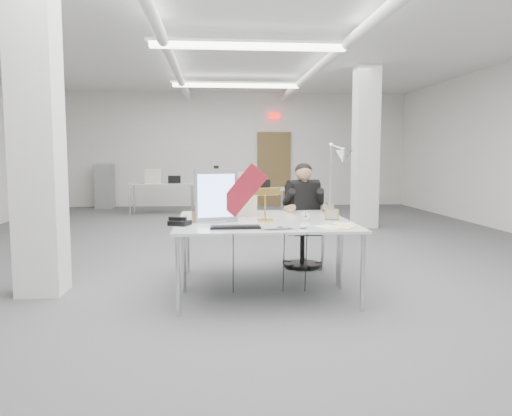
{
  "coord_description": "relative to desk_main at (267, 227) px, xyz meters",
  "views": [
    {
      "loc": [
        -0.51,
        -7.27,
        1.43
      ],
      "look_at": [
        -0.07,
        -2.0,
        0.88
      ],
      "focal_mm": 35.0,
      "sensor_mm": 36.0,
      "label": 1
    }
  ],
  "objects": [
    {
      "name": "filing_cabinet",
      "position": [
        -3.5,
        9.15,
        -0.14
      ],
      "size": [
        0.45,
        0.55,
        1.2
      ],
      "primitive_type": "cube",
      "color": "gray",
      "rests_on": "room_shell"
    },
    {
      "name": "pennant",
      "position": [
        -0.22,
        0.26,
        0.34
      ],
      "size": [
        0.5,
        0.13,
        0.55
      ],
      "primitive_type": "cube",
      "rotation": [
        0.0,
        -0.87,
        -0.23
      ],
      "color": "maroon",
      "rests_on": "monitor"
    },
    {
      "name": "desk_second",
      "position": [
        0.0,
        0.9,
        0.0
      ],
      "size": [
        1.8,
        0.9,
        0.02
      ],
      "primitive_type": "cube",
      "color": "silver",
      "rests_on": "room_shell"
    },
    {
      "name": "paper_stack_a",
      "position": [
        0.57,
        -0.17,
        0.02
      ],
      "size": [
        0.3,
        0.34,
        0.01
      ],
      "primitive_type": "cube",
      "rotation": [
        0.0,
        0.0,
        0.46
      ],
      "color": "silver",
      "rests_on": "desk_main"
    },
    {
      "name": "bankers_lamp",
      "position": [
        0.01,
        0.34,
        0.18
      ],
      "size": [
        0.32,
        0.19,
        0.34
      ],
      "primitive_type": null,
      "rotation": [
        0.0,
        0.0,
        0.24
      ],
      "color": "#B87839",
      "rests_on": "desk_main"
    },
    {
      "name": "desk_main",
      "position": [
        0.0,
        0.0,
        0.0
      ],
      "size": [
        1.8,
        0.9,
        0.02
      ],
      "primitive_type": "cube",
      "color": "silver",
      "rests_on": "room_shell"
    },
    {
      "name": "beige_monitor",
      "position": [
        -0.25,
        0.88,
        0.18
      ],
      "size": [
        0.44,
        0.42,
        0.34
      ],
      "primitive_type": "cube",
      "rotation": [
        0.0,
        0.0,
        0.25
      ],
      "color": "beige",
      "rests_on": "desk_second"
    },
    {
      "name": "desk_clock",
      "position": [
        0.43,
        0.31,
        0.06
      ],
      "size": [
        0.11,
        0.05,
        0.1
      ],
      "primitive_type": "cylinder",
      "rotation": [
        1.57,
        0.0,
        0.15
      ],
      "color": "silver",
      "rests_on": "desk_main"
    },
    {
      "name": "bg_desk_a",
      "position": [
        0.2,
        5.5,
        0.0
      ],
      "size": [
        1.6,
        0.8,
        0.02
      ],
      "primitive_type": "cube",
      "color": "silver",
      "rests_on": "room_shell"
    },
    {
      "name": "paper_stack_b",
      "position": [
        0.71,
        -0.17,
        0.02
      ],
      "size": [
        0.31,
        0.33,
        0.01
      ],
      "primitive_type": "cube",
      "rotation": [
        0.0,
        0.0,
        -0.56
      ],
      "color": "#E6D88A",
      "rests_on": "desk_main"
    },
    {
      "name": "architect_lamp",
      "position": [
        0.85,
        0.73,
        0.51
      ],
      "size": [
        0.42,
        0.82,
        1.0
      ],
      "primitive_type": null,
      "rotation": [
        0.0,
        0.0,
        -0.21
      ],
      "color": "silver",
      "rests_on": "desk_second"
    },
    {
      "name": "laptop",
      "position": [
        0.08,
        -0.28,
        0.02
      ],
      "size": [
        0.33,
        0.25,
        0.02
      ],
      "primitive_type": "imported",
      "rotation": [
        0.0,
        0.0,
        0.22
      ],
      "color": "#A3A3A8",
      "rests_on": "desk_main"
    },
    {
      "name": "bg_desk_b",
      "position": [
        -1.8,
        7.7,
        0.0
      ],
      "size": [
        1.6,
        0.8,
        0.02
      ],
      "primitive_type": "cube",
      "color": "silver",
      "rests_on": "room_shell"
    },
    {
      "name": "desk_phone",
      "position": [
        -0.85,
        0.1,
        0.04
      ],
      "size": [
        0.24,
        0.23,
        0.05
      ],
      "primitive_type": "cube",
      "rotation": [
        0.0,
        0.0,
        -0.41
      ],
      "color": "black",
      "rests_on": "desk_main"
    },
    {
      "name": "mouse",
      "position": [
        0.31,
        -0.24,
        0.03
      ],
      "size": [
        0.1,
        0.08,
        0.04
      ],
      "primitive_type": "ellipsoid",
      "rotation": [
        0.0,
        0.0,
        -0.28
      ],
      "color": "#AEADB2",
      "rests_on": "desk_main"
    },
    {
      "name": "picture_frame_left",
      "position": [
        -0.66,
        0.29,
        0.07
      ],
      "size": [
        0.16,
        0.07,
        0.12
      ],
      "primitive_type": "cube",
      "rotation": [
        -0.21,
        0.0,
        0.18
      ],
      "color": "#A57147",
      "rests_on": "desk_main"
    },
    {
      "name": "paper_stack_c",
      "position": [
        0.77,
        0.06,
        0.02
      ],
      "size": [
        0.25,
        0.21,
        0.01
      ],
      "primitive_type": "cube",
      "rotation": [
        0.0,
        0.0,
        -0.4
      ],
      "color": "silver",
      "rests_on": "desk_main"
    },
    {
      "name": "office_chair",
      "position": [
        0.61,
        1.49,
        -0.16
      ],
      "size": [
        0.73,
        0.73,
        1.17
      ],
      "primitive_type": null,
      "rotation": [
        0.0,
        0.0,
        0.33
      ],
      "color": "black",
      "rests_on": "room_shell"
    },
    {
      "name": "seated_person",
      "position": [
        0.61,
        1.44,
        0.16
      ],
      "size": [
        0.6,
        0.67,
        0.83
      ],
      "primitive_type": null,
      "rotation": [
        0.0,
        0.0,
        0.33
      ],
      "color": "black",
      "rests_on": "office_chair"
    },
    {
      "name": "room_shell",
      "position": [
        0.04,
        2.63,
        0.95
      ],
      "size": [
        10.04,
        14.04,
        3.24
      ],
      "color": "#4E4E51",
      "rests_on": "ground"
    },
    {
      "name": "picture_frame_right",
      "position": [
        0.72,
        0.36,
        0.07
      ],
      "size": [
        0.15,
        0.05,
        0.12
      ],
      "primitive_type": "cube",
      "rotation": [
        -0.21,
        0.0,
        -0.09
      ],
      "color": "#A78248",
      "rests_on": "desk_main"
    },
    {
      "name": "keyboard",
      "position": [
        -0.32,
        -0.16,
        0.02
      ],
      "size": [
        0.47,
        0.16,
        0.02
      ],
      "primitive_type": "cube",
      "rotation": [
        0.0,
        0.0,
        0.0
      ],
      "color": "black",
      "rests_on": "desk_main"
    },
    {
      "name": "monitor",
      "position": [
        -0.49,
        0.29,
        0.29
      ],
      "size": [
        0.44,
        0.15,
        0.55
      ],
      "primitive_type": "cube",
      "rotation": [
        0.0,
        0.0,
        0.23
      ],
      "color": "#A9A8AD",
      "rests_on": "desk_main"
    }
  ]
}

